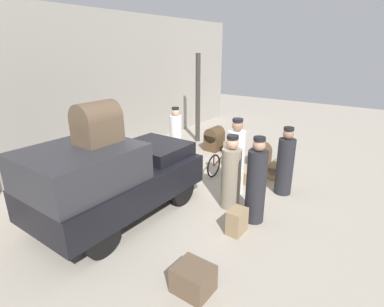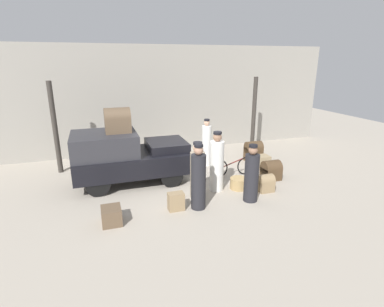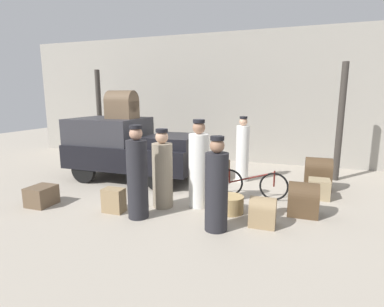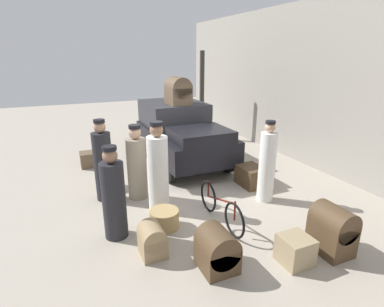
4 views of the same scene
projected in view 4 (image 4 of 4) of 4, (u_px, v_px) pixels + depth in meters
The scene contains 19 objects.
ground_plane at pixel (181, 190), 7.17m from camera, with size 30.00×30.00×0.00m, color #A89E8E.
station_building_facade at pixel (321, 87), 8.01m from camera, with size 16.00×0.15×4.50m.
canopy_pillar_left at pixel (202, 96), 11.13m from camera, with size 0.18×0.18×3.23m.
truck at pixel (181, 132), 8.79m from camera, with size 3.61×1.85×1.71m.
bicycle at pixel (220, 207), 5.67m from camera, with size 1.67×0.04×0.69m.
wicker_basket at pixel (164, 219), 5.57m from camera, with size 0.55×0.55×0.34m.
porter_lifting_near_truck at pixel (114, 197), 5.12m from camera, with size 0.40×0.40×1.67m.
porter_standing_middle at pixel (267, 165), 6.43m from camera, with size 0.35×0.35×1.79m.
conductor_in_dark_uniform at pixel (137, 166), 6.58m from camera, with size 0.43×0.43×1.67m.
porter_carrying_trunk at pixel (103, 164), 6.48m from camera, with size 0.40×0.40×1.81m.
porter_with_bicycle at pixel (158, 171), 6.03m from camera, with size 0.42×0.42×1.86m.
trunk_large_brown at pixel (295, 250), 4.60m from camera, with size 0.46×0.46×0.45m.
trunk_umber_medium at pixel (90, 159), 8.65m from camera, with size 0.48×0.55×0.42m.
suitcase_tan_flat at pixel (332, 229), 4.80m from camera, with size 0.63×0.50×0.81m.
trunk_barrel_dark at pixel (217, 250), 4.46m from camera, with size 0.57×0.52×0.66m.
trunk_wicker_pale at pixel (105, 178), 7.22m from camera, with size 0.43×0.28×0.49m.
suitcase_small_leather at pixel (152, 240), 4.78m from camera, with size 0.47×0.39×0.54m.
suitcase_black_upright at pixel (251, 176), 7.36m from camera, with size 0.73×0.54×0.48m.
trunk_on_truck_roof at pixel (178, 91), 8.59m from camera, with size 0.78×0.59×0.77m.
Camera 4 is at (6.10, -2.37, 3.08)m, focal length 28.00 mm.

